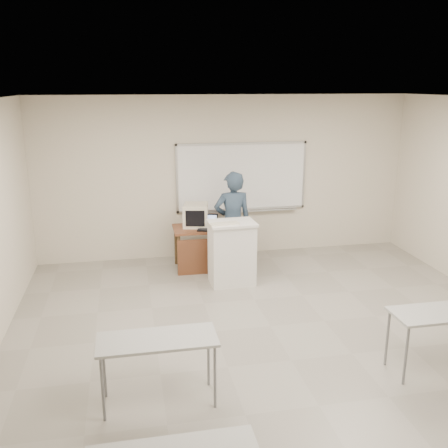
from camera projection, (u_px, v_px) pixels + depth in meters
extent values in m
cube|color=gray|center=(291.00, 361.00, 5.95)|extent=(7.00, 8.00, 0.01)
cube|color=white|center=(242.00, 177.00, 9.35)|extent=(2.40, 0.03, 1.20)
cube|color=#B7BABC|center=(242.00, 144.00, 9.18)|extent=(2.48, 0.04, 0.04)
cube|color=#B7BABC|center=(242.00, 209.00, 9.51)|extent=(2.48, 0.04, 0.04)
cube|color=#B7BABC|center=(177.00, 179.00, 9.12)|extent=(0.04, 0.04, 1.28)
cube|color=#B7BABC|center=(304.00, 175.00, 9.57)|extent=(0.04, 0.04, 1.28)
cube|color=#B7BABC|center=(242.00, 211.00, 9.48)|extent=(2.16, 0.07, 0.02)
cube|color=gray|center=(157.00, 340.00, 4.99)|extent=(1.20, 0.50, 0.03)
cylinder|color=slate|center=(103.00, 389.00, 4.80)|extent=(0.03, 0.03, 0.70)
cylinder|color=slate|center=(215.00, 377.00, 5.00)|extent=(0.03, 0.03, 0.70)
cylinder|color=slate|center=(104.00, 367.00, 5.17)|extent=(0.03, 0.03, 0.70)
cylinder|color=slate|center=(208.00, 356.00, 5.38)|extent=(0.03, 0.03, 0.70)
cube|color=gray|center=(444.00, 312.00, 5.58)|extent=(1.20, 0.50, 0.03)
cylinder|color=slate|center=(406.00, 356.00, 5.39)|extent=(0.03, 0.03, 0.70)
cylinder|color=slate|center=(387.00, 338.00, 5.77)|extent=(0.03, 0.03, 0.70)
cube|color=brown|center=(211.00, 228.00, 8.80)|extent=(1.34, 0.67, 0.04)
cube|color=brown|center=(215.00, 256.00, 8.61)|extent=(1.27, 0.03, 0.63)
cylinder|color=#44311C|center=(179.00, 255.00, 8.53)|extent=(0.06, 0.06, 0.71)
cylinder|color=#44311C|center=(248.00, 251.00, 8.75)|extent=(0.06, 0.06, 0.71)
cylinder|color=#44311C|center=(176.00, 245.00, 9.04)|extent=(0.06, 0.06, 0.71)
cylinder|color=#44311C|center=(241.00, 241.00, 9.27)|extent=(0.06, 0.06, 0.71)
cube|color=silver|center=(232.00, 254.00, 8.14)|extent=(0.70, 0.50, 1.01)
cube|color=silver|center=(232.00, 223.00, 8.00)|extent=(0.74, 0.54, 0.04)
cube|color=beige|center=(196.00, 215.00, 8.83)|extent=(0.41, 0.43, 0.39)
cube|color=beige|center=(198.00, 218.00, 8.61)|extent=(0.43, 0.04, 0.41)
cube|color=black|center=(198.00, 218.00, 8.59)|extent=(0.33, 0.01, 0.28)
cube|color=black|center=(207.00, 229.00, 8.60)|extent=(0.33, 0.24, 0.02)
cube|color=black|center=(208.00, 229.00, 8.59)|extent=(0.27, 0.14, 0.01)
cube|color=black|center=(206.00, 220.00, 8.71)|extent=(0.33, 0.07, 0.23)
cube|color=#8598BF|center=(206.00, 220.00, 8.70)|extent=(0.28, 0.05, 0.18)
ellipsoid|color=#B9BBC3|center=(244.00, 227.00, 8.70)|extent=(0.11, 0.08, 0.04)
cube|color=beige|center=(224.00, 224.00, 7.85)|extent=(0.48, 0.20, 0.03)
imported|color=black|center=(233.00, 223.00, 8.54)|extent=(0.66, 0.44, 1.78)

